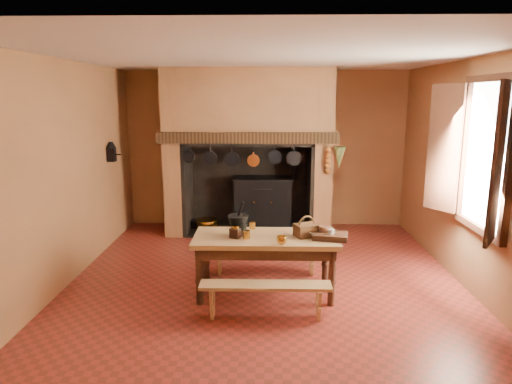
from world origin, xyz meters
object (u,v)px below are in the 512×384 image
(iron_range, at_px, (263,202))
(bench_front, at_px, (265,293))
(wicker_basket, at_px, (306,230))
(work_table, at_px, (266,245))
(coffee_grinder, at_px, (236,232))
(mixing_bowl, at_px, (320,233))

(iron_range, distance_m, bench_front, 3.43)
(iron_range, xyz_separation_m, bench_front, (0.05, -3.42, -0.19))
(bench_front, distance_m, wicker_basket, 0.93)
(work_table, xyz_separation_m, bench_front, (-0.00, -0.61, -0.32))
(iron_range, distance_m, work_table, 2.82)
(iron_range, distance_m, coffee_grinder, 2.91)
(iron_range, xyz_separation_m, wicker_basket, (0.53, -2.81, 0.33))
(iron_range, xyz_separation_m, coffee_grinder, (-0.30, -2.88, 0.32))
(bench_front, bearing_deg, wicker_basket, 51.99)
(bench_front, distance_m, coffee_grinder, 0.82)
(work_table, xyz_separation_m, coffee_grinder, (-0.35, -0.07, 0.18))
(iron_range, height_order, work_table, iron_range)
(mixing_bowl, bearing_deg, bench_front, -135.77)
(bench_front, xyz_separation_m, coffee_grinder, (-0.35, 0.54, 0.50))
(iron_range, xyz_separation_m, work_table, (0.05, -2.81, 0.13))
(iron_range, bearing_deg, coffee_grinder, -95.99)
(wicker_basket, bearing_deg, work_table, 156.86)
(iron_range, xyz_separation_m, mixing_bowl, (0.69, -2.80, 0.29))
(work_table, bearing_deg, iron_range, 90.95)
(coffee_grinder, distance_m, mixing_bowl, 1.00)
(work_table, relative_size, bench_front, 1.21)
(mixing_bowl, distance_m, wicker_basket, 0.17)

